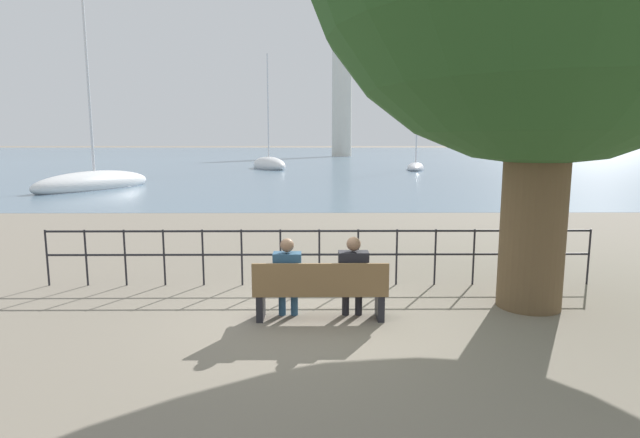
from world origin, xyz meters
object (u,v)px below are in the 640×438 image
seated_person_left (287,275)px  sailboat_1 (95,183)px  harbor_lighthouse (342,94)px  sailboat_0 (269,165)px  seated_person_right (353,274)px  sailboat_2 (416,167)px  park_bench (320,291)px

seated_person_left → sailboat_1: bearing=119.6°
harbor_lighthouse → sailboat_0: bearing=-101.2°
seated_person_left → sailboat_0: 44.91m
seated_person_left → seated_person_right: 0.98m
sailboat_0 → sailboat_2: sailboat_0 is taller
sailboat_1 → sailboat_2: size_ratio=1.08×
sailboat_0 → sailboat_1: sailboat_0 is taller
sailboat_2 → seated_person_right: bearing=-89.5°
sailboat_0 → sailboat_2: bearing=-31.0°
seated_person_left → seated_person_right: size_ratio=0.98×
park_bench → seated_person_left: bearing=170.9°
seated_person_right → sailboat_2: size_ratio=0.12×
sailboat_2 → harbor_lighthouse: 54.96m
park_bench → harbor_lighthouse: size_ratio=0.07×
seated_person_left → sailboat_2: 44.07m
sailboat_0 → harbor_lighthouse: size_ratio=0.45×
seated_person_left → sailboat_2: size_ratio=0.11×
seated_person_right → harbor_lighthouse: 97.04m
seated_person_left → harbor_lighthouse: size_ratio=0.05×
park_bench → sailboat_0: 45.04m
sailboat_1 → park_bench: bearing=-37.5°
sailboat_1 → sailboat_2: (22.88, 20.97, -0.05)m
sailboat_2 → park_bench: bearing=-90.1°
park_bench → seated_person_left: seated_person_left is taller
seated_person_right → harbor_lighthouse: harbor_lighthouse is taller
harbor_lighthouse → sailboat_2: bearing=-85.0°
park_bench → sailboat_1: 25.42m
seated_person_right → harbor_lighthouse: (4.87, 96.20, 11.77)m
sailboat_0 → sailboat_2: 14.99m
sailboat_0 → sailboat_1: bearing=-133.0°
seated_person_left → sailboat_0: size_ratio=0.10×
seated_person_left → sailboat_1: (-12.39, 21.83, -0.33)m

